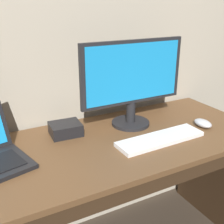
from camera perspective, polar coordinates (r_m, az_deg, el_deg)
desk at (r=1.37m, az=-4.13°, el=-14.78°), size 1.69×0.62×0.71m
external_monitor at (r=1.40m, az=4.08°, el=6.13°), size 0.54×0.19×0.43m
wired_keyboard at (r=1.33m, az=9.52°, el=-5.21°), size 0.42×0.13×0.02m
computer_mouse at (r=1.52m, az=17.45°, el=-2.13°), size 0.07×0.10×0.04m
external_drive_box at (r=1.38m, az=-9.15°, el=-3.32°), size 0.15×0.13×0.06m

